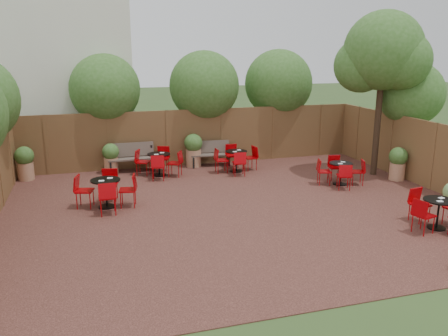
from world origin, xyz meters
name	(u,v)px	position (x,y,z in m)	size (l,w,h in m)	color
ground	(239,209)	(0.00, 0.00, 0.00)	(80.00, 80.00, 0.00)	#354F23
courtyard_paving	(239,208)	(0.00, 0.00, 0.01)	(12.00, 10.00, 0.02)	#391D17
fence_back	(195,137)	(0.00, 5.00, 1.00)	(12.00, 0.08, 2.00)	#50341D
fence_right	(434,157)	(6.00, 0.00, 1.00)	(0.08, 10.00, 2.00)	#50341D
neighbour_building	(59,51)	(-4.50, 8.00, 4.00)	(5.00, 4.00, 8.00)	silver
overhang_foliage	(155,94)	(-1.62, 3.40, 2.72)	(15.49, 10.54, 2.59)	#325D1E
courtyard_tree	(383,56)	(5.33, 1.90, 3.85)	(2.66, 2.56, 5.23)	black
park_bench_left	(131,157)	(-2.33, 4.63, 0.52)	(1.56, 0.50, 0.97)	brown
park_bench_right	(210,153)	(0.45, 4.62, 0.47)	(1.47, 0.61, 0.88)	brown
bistro_tables	(239,177)	(0.47, 1.47, 0.44)	(8.80, 7.97, 0.87)	black
planters	(182,157)	(-0.76, 3.79, 0.61)	(11.88, 4.15, 1.17)	#AA7555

